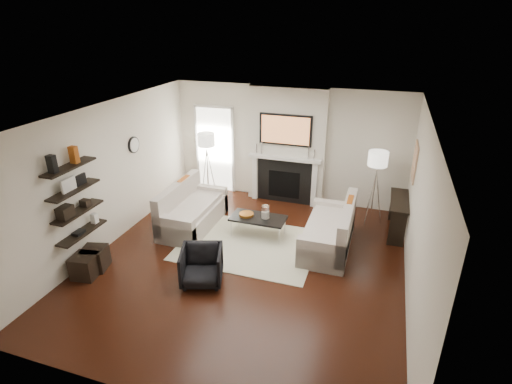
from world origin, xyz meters
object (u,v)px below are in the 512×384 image
(loveseat_left_base, at_px, (194,217))
(ottoman_near, at_px, (95,258))
(lamp_right_shade, at_px, (378,159))
(loveseat_right_base, at_px, (327,237))
(armchair, at_px, (202,264))
(lamp_left_shade, at_px, (206,140))
(coffee_table, at_px, (258,218))

(loveseat_left_base, height_order, ottoman_near, loveseat_left_base)
(loveseat_left_base, bearing_deg, lamp_right_shade, 20.94)
(loveseat_right_base, xyz_separation_m, armchair, (-1.82, -1.76, 0.13))
(armchair, xyz_separation_m, lamp_left_shade, (-1.35, 3.24, 1.11))
(loveseat_left_base, distance_m, armchair, 2.00)
(loveseat_right_base, relative_size, coffee_table, 1.64)
(loveseat_right_base, xyz_separation_m, coffee_table, (-1.40, -0.00, 0.19))
(armchair, xyz_separation_m, ottoman_near, (-1.97, -0.22, -0.14))
(loveseat_left_base, xyz_separation_m, ottoman_near, (-0.96, -1.95, -0.01))
(loveseat_left_base, bearing_deg, coffee_table, 1.26)
(lamp_left_shade, bearing_deg, lamp_right_shade, -2.26)
(loveseat_left_base, distance_m, lamp_right_shade, 4.01)
(loveseat_left_base, relative_size, loveseat_right_base, 1.00)
(loveseat_left_base, relative_size, lamp_left_shade, 4.50)
(armchair, bearing_deg, lamp_left_shade, 94.04)
(armchair, bearing_deg, ottoman_near, 167.94)
(lamp_right_shade, xyz_separation_m, ottoman_near, (-4.52, -3.31, -1.25))
(loveseat_right_base, height_order, ottoman_near, loveseat_right_base)
(loveseat_left_base, relative_size, coffee_table, 1.64)
(loveseat_left_base, height_order, lamp_left_shade, lamp_left_shade)
(loveseat_left_base, bearing_deg, ottoman_near, -116.17)
(loveseat_left_base, distance_m, lamp_left_shade, 1.99)
(armchair, bearing_deg, loveseat_left_base, 101.81)
(coffee_table, distance_m, lamp_right_shade, 2.73)
(lamp_left_shade, xyz_separation_m, lamp_right_shade, (3.90, -0.15, 0.00))
(coffee_table, bearing_deg, ottoman_near, -140.32)
(armchair, xyz_separation_m, lamp_right_shade, (2.55, 3.09, 1.11))
(ottoman_near, bearing_deg, lamp_right_shade, 36.23)
(lamp_right_shade, bearing_deg, loveseat_right_base, -118.92)
(loveseat_right_base, xyz_separation_m, lamp_left_shade, (-3.17, 1.48, 1.24))
(coffee_table, bearing_deg, armchair, -103.43)
(coffee_table, height_order, lamp_left_shade, lamp_left_shade)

